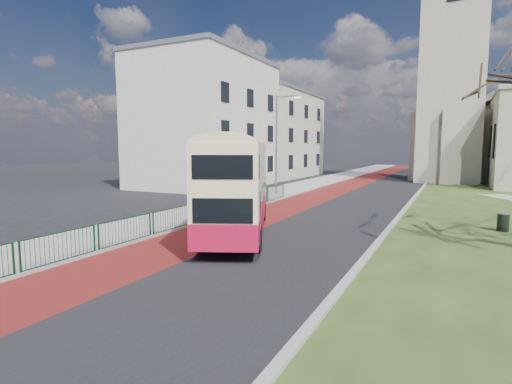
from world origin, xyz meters
The scene contains 13 objects.
ground centered at (0.00, 0.00, 0.00)m, with size 160.00×160.00×0.00m, color black.
road_carriageway centered at (1.50, 20.00, 0.01)m, with size 9.00×120.00×0.01m, color black.
bus_lane centered at (-1.20, 20.00, 0.01)m, with size 3.40×120.00×0.01m, color #591414.
pavement_west centered at (-5.00, 20.00, 0.06)m, with size 4.00×120.00×0.12m, color gray.
kerb_west centered at (-3.00, 20.00, 0.07)m, with size 0.25×120.00×0.13m, color #999993.
kerb_east centered at (6.10, 22.00, 0.07)m, with size 0.25×80.00×0.13m, color #999993.
pedestrian_railing centered at (-2.95, 4.00, 0.55)m, with size 0.07×24.00×1.12m.
gothic_church centered at (12.56, 38.00, 13.13)m, with size 16.38×18.00×40.00m.
street_block_near centered at (-14.00, 22.00, 6.51)m, with size 10.30×14.30×13.00m.
street_block_far centered at (-14.00, 38.00, 5.76)m, with size 10.30×16.30×11.50m.
streetlamp centered at (-4.35, 18.00, 4.59)m, with size 2.13×0.18×8.00m.
bus centered at (-0.01, 3.31, 2.42)m, with size 6.21×10.24×4.24m.
litter_bin centered at (10.89, 9.10, 0.48)m, with size 0.68×0.68×0.86m.
Camera 1 is at (8.72, -12.38, 3.91)m, focal length 28.00 mm.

